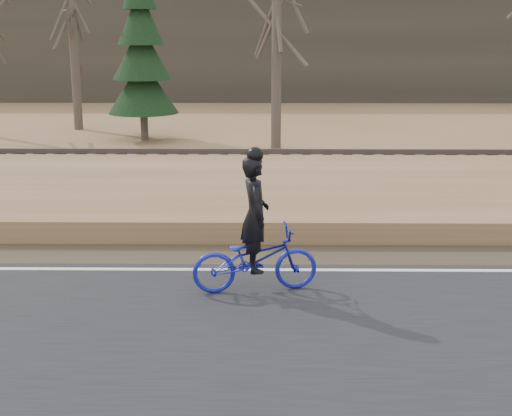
{
  "coord_description": "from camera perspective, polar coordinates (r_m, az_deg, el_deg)",
  "views": [
    {
      "loc": [
        -1.83,
        -11.55,
        4.21
      ],
      "look_at": [
        -1.97,
        0.5,
        1.1
      ],
      "focal_mm": 50.0,
      "sensor_mm": 36.0,
      "label": 1
    }
  ],
  "objects": [
    {
      "name": "railroad",
      "position": [
        19.98,
        5.92,
        3.77
      ],
      "size": [
        120.0,
        2.4,
        0.29
      ],
      "color": "black",
      "rests_on": "ballast"
    },
    {
      "name": "bare_tree_near_left",
      "position": [
        24.73,
        1.67,
        14.0
      ],
      "size": [
        0.36,
        0.36,
        8.02
      ],
      "primitive_type": "cylinder",
      "color": "brown",
      "rests_on": "ground"
    },
    {
      "name": "ballast",
      "position": [
        20.04,
        5.9,
        2.92
      ],
      "size": [
        120.0,
        3.0,
        0.45
      ],
      "primitive_type": "cube",
      "color": "slate",
      "rests_on": "ground"
    },
    {
      "name": "bare_tree_left",
      "position": [
        30.31,
        -14.41,
        12.94
      ],
      "size": [
        0.36,
        0.36,
        7.27
      ],
      "primitive_type": "cylinder",
      "color": "brown",
      "rests_on": "ground"
    },
    {
      "name": "cyclist",
      "position": [
        11.3,
        -0.08,
        -3.09
      ],
      "size": [
        2.09,
        1.02,
        2.34
      ],
      "rotation": [
        0.0,
        0.0,
        1.74
      ],
      "color": "#171FA0",
      "rests_on": "road"
    },
    {
      "name": "conifer",
      "position": [
        26.92,
        -9.15,
        12.09
      ],
      "size": [
        2.6,
        2.6,
        6.72
      ],
      "color": "brown",
      "rests_on": "ground"
    },
    {
      "name": "ground",
      "position": [
        12.43,
        9.13,
        -5.52
      ],
      "size": [
        120.0,
        120.0,
        0.0
      ],
      "primitive_type": "plane",
      "color": "#93704B",
      "rests_on": "ground"
    },
    {
      "name": "road",
      "position": [
        10.14,
        11.17,
        -10.18
      ],
      "size": [
        120.0,
        6.0,
        0.06
      ],
      "primitive_type": "cube",
      "color": "black",
      "rests_on": "ground"
    },
    {
      "name": "embankment",
      "position": [
        16.35,
        7.07,
        0.23
      ],
      "size": [
        120.0,
        5.0,
        0.44
      ],
      "primitive_type": "cube",
      "color": "#93704B",
      "rests_on": "ground"
    },
    {
      "name": "shoulder",
      "position": [
        13.55,
        8.41,
        -3.71
      ],
      "size": [
        120.0,
        1.6,
        0.04
      ],
      "primitive_type": "cube",
      "color": "#473A2B",
      "rests_on": "ground"
    },
    {
      "name": "edge_line",
      "position": [
        12.6,
        9.01,
        -4.93
      ],
      "size": [
        120.0,
        0.12,
        0.01
      ],
      "primitive_type": "cube",
      "color": "silver",
      "rests_on": "road"
    },
    {
      "name": "treeline_backdrop",
      "position": [
        41.61,
        3.27,
        12.78
      ],
      "size": [
        120.0,
        4.0,
        6.0
      ],
      "primitive_type": "cube",
      "color": "#383328",
      "rests_on": "ground"
    }
  ]
}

